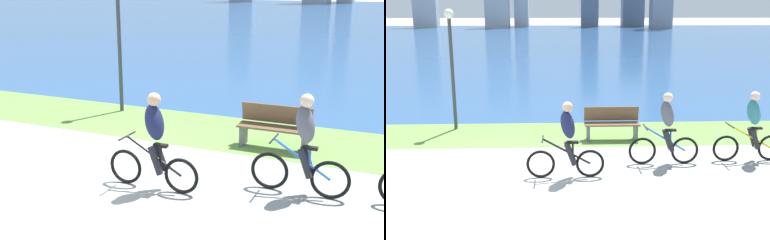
{
  "view_description": "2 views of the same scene",
  "coord_description": "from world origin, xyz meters",
  "views": [
    {
      "loc": [
        5.01,
        -7.16,
        3.35
      ],
      "look_at": [
        1.5,
        0.7,
        0.92
      ],
      "focal_mm": 45.92,
      "sensor_mm": 36.0,
      "label": 1
    },
    {
      "loc": [
        1.18,
        -9.75,
        3.54
      ],
      "look_at": [
        1.6,
        0.4,
        1.05
      ],
      "focal_mm": 43.18,
      "sensor_mm": 36.0,
      "label": 2
    }
  ],
  "objects": [
    {
      "name": "ground_plane",
      "position": [
        0.0,
        0.0,
        0.0
      ],
      "size": [
        300.0,
        300.0,
        0.0
      ],
      "primitive_type": "plane",
      "color": "#9E9E99"
    },
    {
      "name": "grass_strip_bayside",
      "position": [
        0.0,
        3.02,
        0.0
      ],
      "size": [
        120.0,
        2.58,
        0.01
      ],
      "primitive_type": "cube",
      "color": "#6B9947",
      "rests_on": "ground"
    },
    {
      "name": "bay_water_surface",
      "position": [
        0.0,
        44.29,
        0.0
      ],
      "size": [
        300.0,
        79.97,
        0.0
      ],
      "primitive_type": "cube",
      "color": "#2D568C",
      "rests_on": "ground"
    },
    {
      "name": "cyclist_lead",
      "position": [
        1.34,
        -0.46,
        0.83
      ],
      "size": [
        1.66,
        0.52,
        1.65
      ],
      "color": "black",
      "rests_on": "ground"
    },
    {
      "name": "cyclist_trailing",
      "position": [
        3.61,
        0.32,
        0.84
      ],
      "size": [
        1.63,
        0.52,
        1.68
      ],
      "color": "black",
      "rests_on": "ground"
    },
    {
      "name": "bench_near_path",
      "position": [
        2.61,
        2.41,
        0.45
      ],
      "size": [
        1.5,
        0.47,
        0.9
      ],
      "color": "brown",
      "rests_on": "ground"
    },
    {
      "name": "lamppost_tall",
      "position": [
        -1.91,
        3.72,
        2.33
      ],
      "size": [
        0.28,
        0.28,
        3.5
      ],
      "color": "#38383D",
      "rests_on": "ground"
    }
  ]
}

